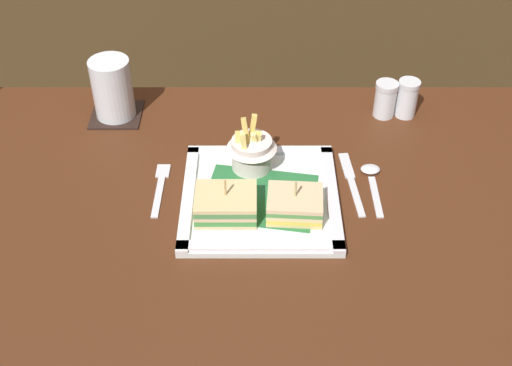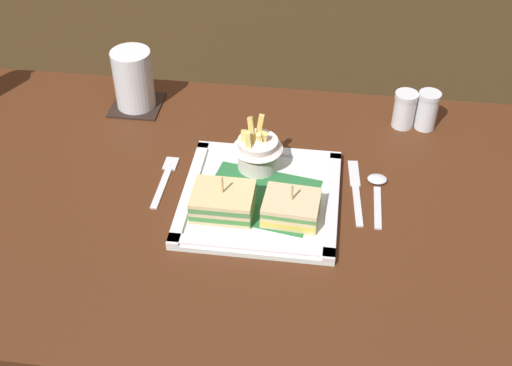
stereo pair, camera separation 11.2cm
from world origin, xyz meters
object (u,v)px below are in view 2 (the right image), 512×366
dining_table (252,246)px  fries_cup (259,148)px  sandwich_half_left (223,201)px  pepper_shaker (427,112)px  spoon (377,187)px  sandwich_half_right (291,208)px  square_plate (260,197)px  knife (356,189)px  salt_shaker (404,111)px  fork (165,178)px  water_glass (134,82)px

dining_table → fries_cup: fries_cup is taller
sandwich_half_left → pepper_shaker: sandwich_half_left is taller
dining_table → spoon: spoon is taller
sandwich_half_right → fries_cup: bearing=119.8°
square_plate → spoon: 0.21m
sandwich_half_right → spoon: sandwich_half_right is taller
dining_table → square_plate: square_plate is taller
knife → salt_shaker: bearing=67.3°
fork → knife: 0.34m
sandwich_half_left → pepper_shaker: size_ratio=1.30×
fork → spoon: (0.38, 0.02, 0.00)m
fork → knife: size_ratio=0.81×
sandwich_half_right → pepper_shaker: 0.38m
water_glass → dining_table: bearing=-43.5°
water_glass → pepper_shaker: (0.58, 0.00, -0.02)m
knife → fries_cup: bearing=171.2°
sandwich_half_left → knife: 0.24m
fries_cup → pepper_shaker: size_ratio=1.37×
spoon → dining_table: bearing=-164.1°
square_plate → salt_shaker: salt_shaker is taller
fries_cup → water_glass: size_ratio=0.89×
fries_cup → dining_table: bearing=-91.2°
square_plate → sandwich_half_left: sandwich_half_left is taller
sandwich_half_right → fork: 0.25m
sandwich_half_left → spoon: (0.26, 0.10, -0.03)m
fries_cup → pepper_shaker: bearing=30.6°
sandwich_half_right → fork: sandwich_half_right is taller
square_plate → sandwich_half_right: 0.08m
square_plate → spoon: size_ratio=1.95×
sandwich_half_left → pepper_shaker: bearing=40.9°
dining_table → water_glass: water_glass is taller
dining_table → fries_cup: 0.18m
square_plate → water_glass: water_glass is taller
sandwich_half_left → water_glass: 0.38m
sandwich_half_left → water_glass: water_glass is taller
knife → square_plate: bearing=-163.0°
dining_table → fries_cup: size_ratio=12.86×
square_plate → spoon: square_plate is taller
sandwich_half_left → knife: size_ratio=0.59×
salt_shaker → pepper_shaker: 0.04m
square_plate → fries_cup: size_ratio=2.49×
square_plate → salt_shaker: (0.25, 0.26, 0.03)m
water_glass → fork: (0.11, -0.22, -0.06)m
knife → pepper_shaker: pepper_shaker is taller
water_glass → fork: water_glass is taller
square_plate → fries_cup: fries_cup is taller
dining_table → spoon: size_ratio=10.06×
sandwich_half_left → sandwich_half_right: (0.11, 0.00, -0.00)m
water_glass → fork: bearing=-63.1°
fries_cup → salt_shaker: fries_cup is taller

